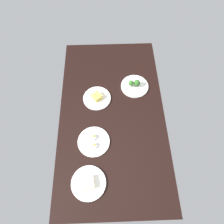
{
  "coord_description": "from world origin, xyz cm",
  "views": [
    {
      "loc": [
        71.84,
        -2.45,
        141.22
      ],
      "look_at": [
        0.0,
        0.0,
        6.0
      ],
      "focal_mm": 32.18,
      "sensor_mm": 36.0,
      "label": 1
    }
  ],
  "objects": [
    {
      "name": "dining_table",
      "position": [
        0.0,
        0.0,
        2.0
      ],
      "size": [
        147.68,
        80.61,
        4.0
      ],
      "primitive_type": "cube",
      "color": "black",
      "rests_on": "ground"
    },
    {
      "name": "plate_eggs",
      "position": [
        22.83,
        -13.83,
        4.94
      ],
      "size": [
        22.93,
        22.93,
        4.52
      ],
      "color": "white",
      "rests_on": "dining_table"
    },
    {
      "name": "plate_cheese",
      "position": [
        -13.68,
        -11.61,
        5.17
      ],
      "size": [
        21.99,
        21.99,
        5.1
      ],
      "color": "white",
      "rests_on": "dining_table"
    },
    {
      "name": "plate_sandwich",
      "position": [
        51.05,
        -16.97,
        5.22
      ],
      "size": [
        22.72,
        22.72,
        4.56
      ],
      "color": "white",
      "rests_on": "dining_table"
    },
    {
      "name": "plate_broccoli",
      "position": [
        -24.26,
        19.5,
        5.73
      ],
      "size": [
        22.53,
        22.53,
        7.94
      ],
      "color": "white",
      "rests_on": "dining_table"
    }
  ]
}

